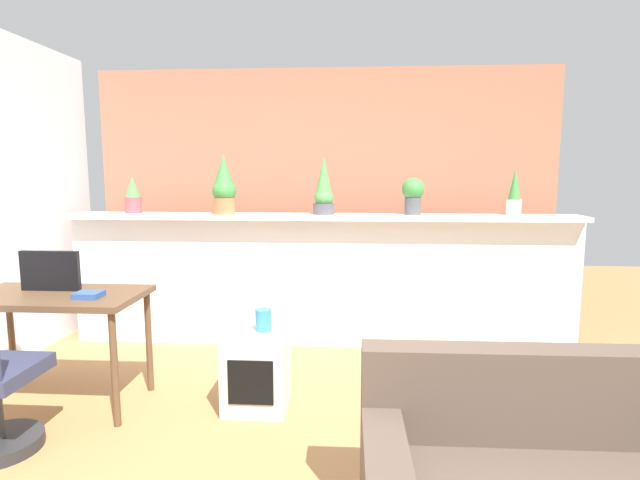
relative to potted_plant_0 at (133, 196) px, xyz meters
name	(u,v)px	position (x,y,z in m)	size (l,w,h in m)	color
divider_wall	(320,282)	(1.66, 0.00, -0.75)	(4.39, 0.16, 1.12)	white
plant_shelf	(320,217)	(1.66, -0.04, -0.17)	(4.39, 0.33, 0.04)	white
brick_wall_behind	(324,200)	(1.66, 0.60, -0.07)	(4.39, 0.10, 2.50)	#AD664C
potted_plant_0	(133,196)	(0.00, 0.00, 0.00)	(0.14, 0.14, 0.32)	#B7474C
potted_plant_1	(224,187)	(0.84, -0.08, 0.09)	(0.20, 0.20, 0.51)	#C66B42
potted_plant_2	(324,190)	(1.69, -0.02, 0.06)	(0.18, 0.18, 0.50)	#4C4C51
potted_plant_3	(413,194)	(2.45, 0.00, 0.02)	(0.19, 0.19, 0.31)	#4C4C51
potted_plant_4	(514,194)	(3.29, -0.01, 0.03)	(0.12, 0.12, 0.39)	silver
desk	(55,306)	(0.03, -1.28, -0.65)	(1.10, 0.60, 0.75)	brown
tv_monitor	(50,271)	(-0.04, -1.20, -0.43)	(0.39, 0.04, 0.26)	black
side_cube_shelf	(257,370)	(1.33, -1.23, -1.07)	(0.40, 0.41, 0.50)	silver
vase_on_shelf	(263,320)	(1.37, -1.18, -0.74)	(0.11, 0.11, 0.14)	teal
book_on_desk	(89,295)	(0.31, -1.36, -0.55)	(0.16, 0.13, 0.04)	#2D4C8C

